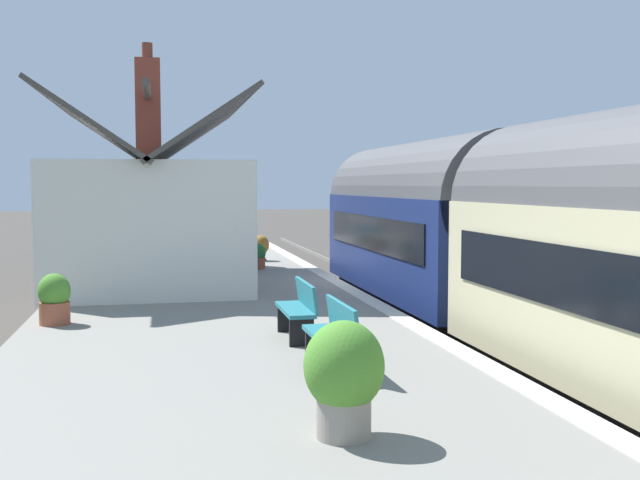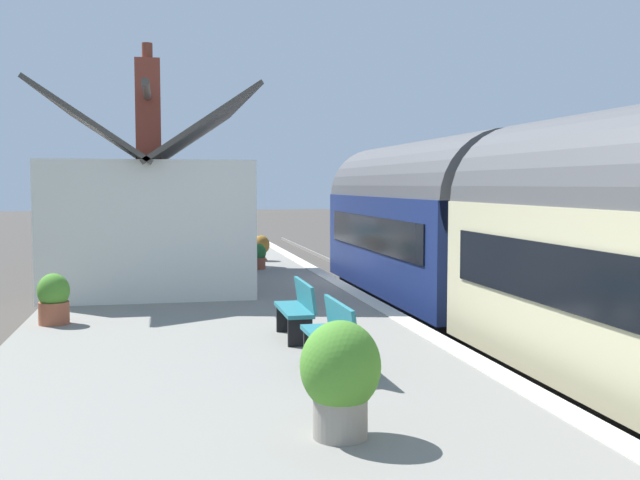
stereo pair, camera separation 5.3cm
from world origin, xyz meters
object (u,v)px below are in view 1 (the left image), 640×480
(planter_bench_left, at_px, (259,256))
(planter_bench_right, at_px, (143,244))
(planter_by_door, at_px, (206,248))
(planter_corner_building, at_px, (261,248))
(bench_by_lamp, at_px, (222,240))
(bench_mid_platform, at_px, (333,334))
(bench_near_building, at_px, (214,235))
(planter_edge_near, at_px, (344,375))
(station_building, at_px, (151,217))
(planter_edge_far, at_px, (54,299))
(bench_platform_end, at_px, (299,308))

(planter_bench_left, bearing_deg, planter_bench_right, 32.60)
(planter_by_door, distance_m, planter_corner_building, 2.08)
(bench_by_lamp, relative_size, bench_mid_platform, 1.00)
(bench_mid_platform, relative_size, planter_corner_building, 1.78)
(bench_near_building, xyz_separation_m, planter_edge_near, (-21.28, 0.27, 0.12))
(station_building, xyz_separation_m, planter_bench_left, (1.90, -2.89, -1.19))
(bench_near_building, bearing_deg, planter_corner_building, -167.71)
(bench_by_lamp, distance_m, planter_edge_far, 13.10)
(bench_platform_end, distance_m, bench_by_lamp, 14.53)
(station_building, xyz_separation_m, planter_bench_right, (7.01, 0.38, -1.20))
(planter_edge_near, height_order, planter_bench_right, planter_edge_near)
(bench_platform_end, relative_size, planter_edge_near, 1.27)
(station_building, xyz_separation_m, planter_corner_building, (4.19, -3.26, -1.15))
(bench_platform_end, distance_m, planter_bench_left, 9.51)
(bench_by_lamp, bearing_deg, planter_by_door, 155.93)
(planter_by_door, bearing_deg, planter_bench_left, -160.84)
(bench_mid_platform, distance_m, planter_bench_right, 16.88)
(bench_platform_end, xyz_separation_m, bench_by_lamp, (14.53, 0.00, 0.00))
(bench_mid_platform, bearing_deg, bench_by_lamp, 0.23)
(planter_bench_left, bearing_deg, station_building, 123.29)
(bench_near_building, height_order, planter_by_door, bench_near_building)
(planter_edge_far, xyz_separation_m, planter_by_door, (11.08, -3.18, -0.12))
(bench_near_building, distance_m, bench_mid_platform, 18.85)
(planter_bench_right, relative_size, planter_by_door, 0.70)
(planter_edge_near, xyz_separation_m, planter_bench_left, (13.99, -1.00, -0.23))
(bench_by_lamp, relative_size, planter_bench_left, 1.97)
(bench_near_building, bearing_deg, bench_platform_end, -179.57)
(bench_by_lamp, height_order, planter_edge_far, bench_by_lamp)
(planter_by_door, bearing_deg, bench_near_building, -8.05)
(bench_platform_end, relative_size, bench_near_building, 1.00)
(bench_mid_platform, bearing_deg, planter_corner_building, -3.71)
(planter_by_door, bearing_deg, planter_bench_right, 53.10)
(planter_edge_near, bearing_deg, station_building, 8.90)
(planter_edge_near, distance_m, planter_by_door, 17.59)
(planter_bench_right, distance_m, planter_corner_building, 4.60)
(planter_by_door, bearing_deg, planter_edge_far, 163.98)
(station_building, xyz_separation_m, bench_near_building, (9.20, -2.17, -1.08))
(bench_mid_platform, bearing_deg, station_building, 13.74)
(planter_edge_near, xyz_separation_m, planter_bench_right, (19.10, 2.27, -0.23))
(bench_by_lamp, bearing_deg, planter_edge_near, 178.80)
(planter_edge_far, bearing_deg, planter_corner_building, -26.13)
(bench_mid_platform, bearing_deg, planter_bench_right, 9.32)
(planter_bench_right, bearing_deg, bench_mid_platform, -170.68)
(bench_by_lamp, distance_m, planter_edge_near, 19.04)
(planter_edge_near, distance_m, planter_corner_building, 16.34)
(planter_edge_far, relative_size, planter_by_door, 0.79)
(planter_bench_left, bearing_deg, bench_by_lamp, 6.80)
(bench_by_lamp, height_order, planter_bench_left, bench_by_lamp)
(planter_edge_far, height_order, planter_corner_building, planter_edge_far)
(station_building, relative_size, bench_by_lamp, 5.61)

